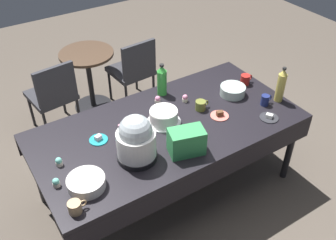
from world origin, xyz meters
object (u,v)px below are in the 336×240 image
(round_cafe_table, at_px, (89,70))
(cupcake_vanilla, at_px, (185,98))
(potluck_table, at_px, (168,131))
(maroon_chair_right, at_px, (134,68))
(frosted_layer_cake, at_px, (164,117))
(glass_salad_bowl, at_px, (233,91))
(maroon_chair_left, at_px, (53,93))
(dessert_plate_teal, at_px, (98,139))
(coffee_mug_tan, at_px, (75,207))
(coffee_mug_red, at_px, (245,79))
(soda_bottle_ginger_ale, at_px, (281,85))
(ceramic_snack_bowl, at_px, (86,183))
(coffee_mug_olive, at_px, (201,105))
(soda_carton, at_px, (186,141))
(cupcake_mint, at_px, (59,162))
(cupcake_lemon, at_px, (158,100))
(soda_bottle_lime_soda, at_px, (162,80))
(slow_cooker, at_px, (136,140))
(coffee_mug_navy, at_px, (265,100))
(dessert_plate_charcoal, at_px, (269,117))
(dessert_plate_coral, at_px, (220,115))
(cupcake_cocoa, at_px, (56,183))

(round_cafe_table, bearing_deg, cupcake_vanilla, -75.48)
(potluck_table, bearing_deg, maroon_chair_right, 73.44)
(potluck_table, xyz_separation_m, frosted_layer_cake, (-0.01, 0.04, 0.12))
(glass_salad_bowl, height_order, maroon_chair_left, maroon_chair_left)
(dessert_plate_teal, xyz_separation_m, maroon_chair_right, (0.96, 1.24, -0.27))
(dessert_plate_teal, xyz_separation_m, cupcake_vanilla, (0.87, 0.08, 0.02))
(maroon_chair_left, bearing_deg, coffee_mug_tan, -103.31)
(coffee_mug_red, relative_size, round_cafe_table, 0.18)
(soda_bottle_ginger_ale, bearing_deg, ceramic_snack_bowl, -178.55)
(coffee_mug_olive, xyz_separation_m, soda_carton, (-0.41, -0.38, 0.06))
(frosted_layer_cake, height_order, dessert_plate_teal, frosted_layer_cake)
(maroon_chair_left, bearing_deg, cupcake_mint, -105.37)
(coffee_mug_tan, bearing_deg, cupcake_lemon, 35.21)
(soda_bottle_lime_soda, bearing_deg, slow_cooker, -133.98)
(cupcake_vanilla, relative_size, coffee_mug_olive, 0.53)
(frosted_layer_cake, bearing_deg, cupcake_vanilla, 26.41)
(potluck_table, relative_size, coffee_mug_navy, 19.46)
(dessert_plate_charcoal, height_order, cupcake_vanilla, cupcake_vanilla)
(soda_bottle_ginger_ale, distance_m, maroon_chair_right, 1.75)
(soda_bottle_ginger_ale, height_order, coffee_mug_tan, soda_bottle_ginger_ale)
(coffee_mug_olive, bearing_deg, soda_bottle_lime_soda, 111.52)
(dessert_plate_charcoal, relative_size, cupcake_vanilla, 2.33)
(potluck_table, relative_size, soda_bottle_ginger_ale, 6.66)
(dessert_plate_coral, height_order, coffee_mug_red, coffee_mug_red)
(ceramic_snack_bowl, distance_m, cupcake_vanilla, 1.23)
(slow_cooker, relative_size, cupcake_vanilla, 5.54)
(dessert_plate_charcoal, distance_m, cupcake_cocoa, 1.77)
(ceramic_snack_bowl, distance_m, round_cafe_table, 2.04)
(coffee_mug_navy, height_order, coffee_mug_red, coffee_mug_navy)
(coffee_mug_tan, xyz_separation_m, round_cafe_table, (0.92, 2.02, -0.29))
(potluck_table, distance_m, coffee_mug_olive, 0.37)
(slow_cooker, relative_size, cupcake_mint, 5.54)
(slow_cooker, bearing_deg, cupcake_mint, 155.27)
(frosted_layer_cake, distance_m, maroon_chair_left, 1.46)
(glass_salad_bowl, relative_size, coffee_mug_olive, 1.77)
(dessert_plate_teal, xyz_separation_m, dessert_plate_coral, (0.99, -0.26, 0.00))
(soda_bottle_lime_soda, relative_size, round_cafe_table, 0.42)
(cupcake_vanilla, distance_m, coffee_mug_navy, 0.70)
(ceramic_snack_bowl, relative_size, round_cafe_table, 0.36)
(cupcake_mint, height_order, coffee_mug_navy, coffee_mug_navy)
(frosted_layer_cake, bearing_deg, maroon_chair_right, 72.39)
(frosted_layer_cake, relative_size, coffee_mug_red, 2.19)
(cupcake_vanilla, bearing_deg, cupcake_lemon, 152.59)
(soda_bottle_lime_soda, xyz_separation_m, maroon_chair_right, (0.20, 0.95, -0.40))
(potluck_table, relative_size, dessert_plate_coral, 14.12)
(cupcake_mint, relative_size, maroon_chair_right, 0.08)
(glass_salad_bowl, bearing_deg, dessert_plate_coral, -147.18)
(frosted_layer_cake, height_order, maroon_chair_left, frosted_layer_cake)
(cupcake_cocoa, bearing_deg, coffee_mug_tan, -84.21)
(coffee_mug_navy, distance_m, maroon_chair_right, 1.67)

